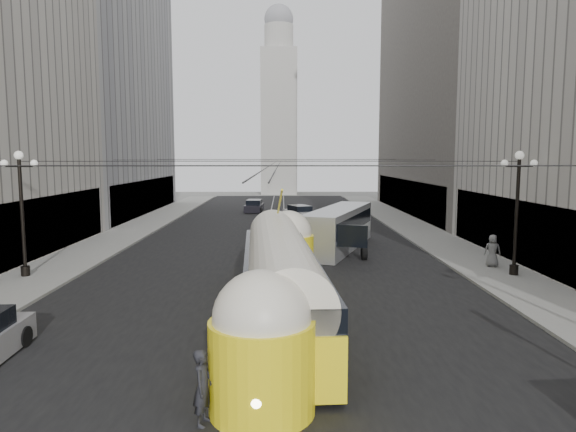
{
  "coord_description": "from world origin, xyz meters",
  "views": [
    {
      "loc": [
        0.62,
        -7.95,
        6.19
      ],
      "look_at": [
        0.86,
        15.51,
        3.51
      ],
      "focal_mm": 32.0,
      "sensor_mm": 36.0,
      "label": 1
    }
  ],
  "objects_px": {
    "pedestrian_crossing_a": "(203,387)",
    "city_bus": "(339,227)",
    "streetcar": "(280,277)",
    "pedestrian_crossing_b": "(274,378)",
    "pedestrian_sidewalk_right": "(492,251)"
  },
  "relations": [
    {
      "from": "streetcar",
      "to": "pedestrian_crossing_b",
      "type": "distance_m",
      "value": 7.0
    },
    {
      "from": "streetcar",
      "to": "city_bus",
      "type": "height_order",
      "value": "streetcar"
    },
    {
      "from": "city_bus",
      "to": "pedestrian_sidewalk_right",
      "type": "relative_size",
      "value": 6.33
    },
    {
      "from": "city_bus",
      "to": "pedestrian_crossing_b",
      "type": "xyz_separation_m",
      "value": [
        -4.01,
        -22.44,
        -0.63
      ]
    },
    {
      "from": "pedestrian_sidewalk_right",
      "to": "city_bus",
      "type": "bearing_deg",
      "value": -14.73
    },
    {
      "from": "streetcar",
      "to": "pedestrian_sidewalk_right",
      "type": "xyz_separation_m",
      "value": [
        11.77,
        9.14,
        -0.7
      ]
    },
    {
      "from": "city_bus",
      "to": "pedestrian_crossing_a",
      "type": "distance_m",
      "value": 23.61
    },
    {
      "from": "streetcar",
      "to": "pedestrian_crossing_a",
      "type": "distance_m",
      "value": 7.67
    },
    {
      "from": "pedestrian_crossing_b",
      "to": "pedestrian_sidewalk_right",
      "type": "relative_size",
      "value": 1.0
    },
    {
      "from": "pedestrian_crossing_b",
      "to": "pedestrian_sidewalk_right",
      "type": "distance_m",
      "value": 19.99
    },
    {
      "from": "streetcar",
      "to": "pedestrian_crossing_a",
      "type": "height_order",
      "value": "streetcar"
    },
    {
      "from": "pedestrian_crossing_a",
      "to": "pedestrian_crossing_b",
      "type": "xyz_separation_m",
      "value": [
        1.64,
        0.48,
        0.0
      ]
    },
    {
      "from": "pedestrian_crossing_a",
      "to": "city_bus",
      "type": "bearing_deg",
      "value": -2.12
    },
    {
      "from": "city_bus",
      "to": "pedestrian_crossing_b",
      "type": "bearing_deg",
      "value": -100.12
    },
    {
      "from": "streetcar",
      "to": "pedestrian_crossing_a",
      "type": "xyz_separation_m",
      "value": [
        -1.73,
        -7.43,
        -0.85
      ]
    }
  ]
}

